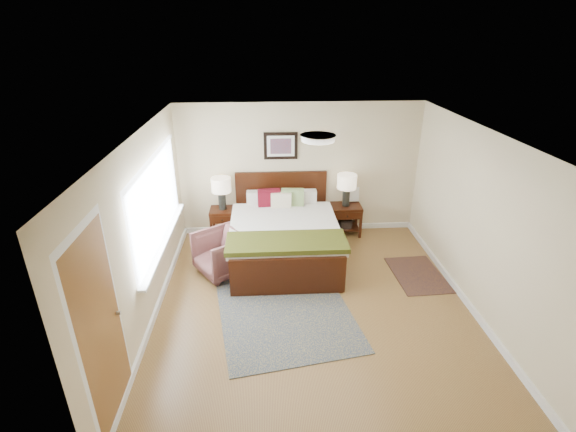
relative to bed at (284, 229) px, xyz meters
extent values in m
plane|color=olive|center=(0.35, -1.39, -0.56)|extent=(5.00, 5.00, 0.00)
cube|color=#C8BA91|center=(0.35, 1.11, 0.69)|extent=(4.50, 0.04, 2.50)
cube|color=#C8BA91|center=(0.35, -3.89, 0.69)|extent=(4.50, 0.04, 2.50)
cube|color=#C8BA91|center=(-1.90, -1.39, 0.69)|extent=(0.04, 5.00, 2.50)
cube|color=#C8BA91|center=(2.60, -1.39, 0.69)|extent=(0.04, 5.00, 2.50)
cube|color=white|center=(0.35, -1.39, 1.94)|extent=(4.50, 5.00, 0.02)
cube|color=silver|center=(-1.88, -0.69, 0.84)|extent=(0.02, 2.72, 1.32)
cube|color=silver|center=(-1.86, -0.69, 0.84)|extent=(0.01, 2.60, 1.20)
cube|color=silver|center=(-1.83, -0.69, 0.21)|extent=(0.10, 2.72, 0.04)
cube|color=silver|center=(-1.88, -3.14, 0.53)|extent=(0.01, 1.00, 2.18)
cube|color=brown|center=(-1.87, -3.14, 0.49)|extent=(0.01, 0.90, 2.10)
cylinder|color=#999999|center=(-1.85, -2.76, 0.44)|extent=(0.04, 0.04, 0.04)
cylinder|color=white|center=(0.35, -1.39, 1.90)|extent=(0.40, 0.40, 0.07)
cylinder|color=beige|center=(0.35, -1.39, 1.94)|extent=(0.44, 0.44, 0.01)
cube|color=black|center=(0.00, 1.07, 0.07)|extent=(1.72, 0.06, 1.21)
cube|color=black|center=(0.00, -1.12, -0.23)|extent=(1.72, 0.06, 0.60)
cube|color=black|center=(-0.82, -0.03, -0.21)|extent=(0.06, 2.16, 0.19)
cube|color=black|center=(0.82, -0.03, -0.21)|extent=(0.06, 2.16, 0.19)
cube|color=beige|center=(0.00, -0.03, -0.07)|extent=(1.62, 2.14, 0.24)
cube|color=beige|center=(0.00, -0.13, 0.09)|extent=(1.80, 1.91, 0.11)
cube|color=#3F4113|center=(0.00, -0.76, 0.14)|extent=(1.84, 0.70, 0.08)
cube|color=beige|center=(-0.38, 0.83, 0.24)|extent=(0.54, 0.18, 0.28)
cube|color=beige|center=(0.38, 0.83, 0.24)|extent=(0.54, 0.18, 0.28)
cube|color=#4F0914|center=(-0.24, 0.71, 0.28)|extent=(0.42, 0.17, 0.34)
cube|color=#728C51|center=(0.19, 0.71, 0.28)|extent=(0.42, 0.16, 0.34)
cube|color=beige|center=(-0.02, 0.63, 0.26)|extent=(0.37, 0.13, 0.30)
cube|color=black|center=(0.00, 1.08, 1.16)|extent=(0.62, 0.03, 0.50)
cube|color=silver|center=(0.00, 1.06, 1.16)|extent=(0.50, 0.01, 0.38)
cube|color=#A52D23|center=(0.00, 1.05, 1.16)|extent=(0.38, 0.01, 0.28)
cube|color=black|center=(-1.11, 0.88, 0.00)|extent=(0.49, 0.44, 0.05)
cube|color=black|center=(-1.32, 0.69, -0.29)|extent=(0.05, 0.05, 0.53)
cube|color=black|center=(-0.89, 0.69, -0.29)|extent=(0.05, 0.05, 0.53)
cube|color=black|center=(-1.32, 1.06, -0.29)|extent=(0.05, 0.05, 0.53)
cube|color=black|center=(-0.89, 1.06, -0.29)|extent=(0.05, 0.05, 0.53)
cube|color=black|center=(-1.11, 0.67, -0.10)|extent=(0.43, 0.03, 0.14)
cube|color=black|center=(1.22, 0.88, 0.01)|extent=(0.60, 0.45, 0.05)
cube|color=black|center=(0.95, 0.68, -0.28)|extent=(0.05, 0.05, 0.55)
cube|color=black|center=(1.49, 0.68, -0.28)|extent=(0.05, 0.05, 0.55)
cube|color=black|center=(0.95, 1.07, -0.28)|extent=(0.05, 0.05, 0.55)
cube|color=black|center=(1.49, 1.07, -0.28)|extent=(0.05, 0.05, 0.55)
cube|color=black|center=(1.22, 0.67, -0.09)|extent=(0.54, 0.03, 0.14)
cube|color=black|center=(1.22, 0.88, -0.42)|extent=(0.54, 0.39, 0.03)
cube|color=black|center=(1.22, 0.88, -0.39)|extent=(0.22, 0.28, 0.03)
cube|color=black|center=(1.22, 0.88, -0.35)|extent=(0.22, 0.28, 0.03)
cube|color=black|center=(1.22, 0.88, -0.32)|extent=(0.22, 0.28, 0.03)
cube|color=black|center=(1.22, 0.88, -0.28)|extent=(0.22, 0.28, 0.03)
cube|color=black|center=(1.22, 0.88, -0.25)|extent=(0.22, 0.28, 0.03)
cylinder|color=black|center=(-1.11, 0.88, 0.19)|extent=(0.14, 0.14, 0.32)
cylinder|color=black|center=(-1.11, 0.88, 0.37)|extent=(0.02, 0.02, 0.06)
cylinder|color=beige|center=(-1.11, 0.88, 0.51)|extent=(0.36, 0.36, 0.26)
cylinder|color=black|center=(1.22, 0.88, 0.20)|extent=(0.14, 0.14, 0.32)
cylinder|color=black|center=(1.22, 0.88, 0.38)|extent=(0.02, 0.02, 0.06)
cylinder|color=beige|center=(1.22, 0.88, 0.52)|extent=(0.36, 0.36, 0.26)
imported|color=brown|center=(-1.02, -0.42, -0.20)|extent=(1.07, 1.06, 0.71)
cube|color=#0D1F43|center=(-0.10, -1.35, -0.55)|extent=(2.21, 2.82, 0.01)
cube|color=black|center=(2.15, -0.70, -0.55)|extent=(0.82, 1.18, 0.01)
camera|label=1|loc=(-0.31, -6.37, 3.13)|focal=26.00mm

